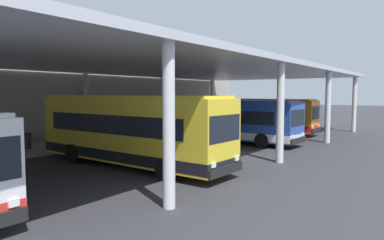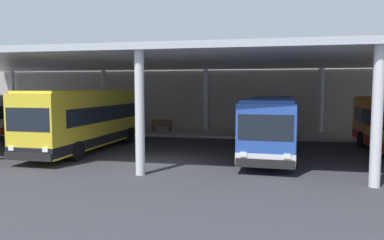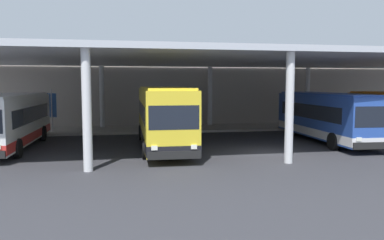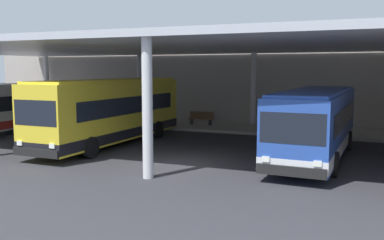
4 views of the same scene
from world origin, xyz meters
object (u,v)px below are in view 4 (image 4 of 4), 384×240
object	(u,v)px
bus_nearest_bay	(5,107)
bus_middle_bay	(316,123)
banner_sign	(83,97)
bench_waiting	(201,118)
trash_bin	(170,116)
bus_second_bay	(111,111)

from	to	relation	value
bus_nearest_bay	bus_middle_bay	world-z (taller)	same
bus_middle_bay	banner_sign	xyz separation A→B (m)	(-18.28, 7.40, 0.32)
bus_middle_bay	banner_sign	bearing A→B (deg)	157.96
bus_middle_bay	bench_waiting	bearing A→B (deg)	136.66
bus_middle_bay	trash_bin	bearing A→B (deg)	143.58
bus_nearest_bay	bench_waiting	size ratio (longest dim) A/B	5.88
bench_waiting	trash_bin	distance (m)	2.52
bus_middle_bay	bus_second_bay	bearing A→B (deg)	-178.44
bus_nearest_bay	bench_waiting	bearing A→B (deg)	34.19
bench_waiting	banner_sign	distance (m)	9.64
bus_nearest_bay	bus_middle_bay	xyz separation A→B (m)	(19.57, -0.94, 0.00)
bus_nearest_bay	banner_sign	world-z (taller)	banner_sign
bus_second_bay	bench_waiting	distance (m)	8.88
bus_second_bay	bench_waiting	bearing A→B (deg)	76.94
bench_waiting	bus_middle_bay	bearing A→B (deg)	-43.34
bench_waiting	bus_nearest_bay	bearing A→B (deg)	-145.81
bench_waiting	trash_bin	size ratio (longest dim) A/B	1.84
bus_nearest_bay	bus_second_bay	distance (m)	8.90
bus_middle_bay	trash_bin	world-z (taller)	bus_middle_bay
bus_middle_bay	bench_waiting	world-z (taller)	bus_middle_bay
bus_nearest_bay	banner_sign	bearing A→B (deg)	78.67
bus_nearest_bay	bus_middle_bay	size ratio (longest dim) A/B	1.00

